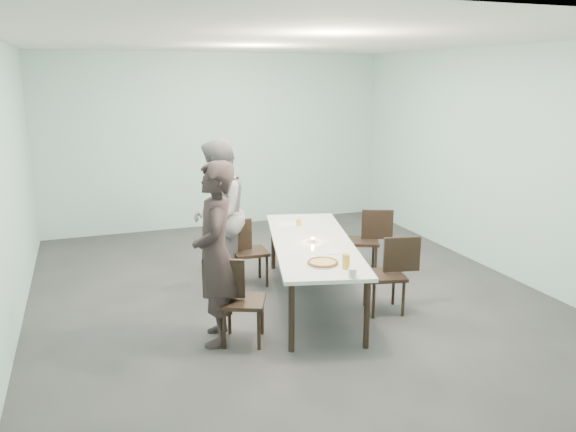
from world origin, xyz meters
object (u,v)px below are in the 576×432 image
object	(u,v)px
table	(312,246)
chair_far_right	(369,236)
diner_near	(215,254)
water_tumbler	(352,273)
chair_near_right	(392,269)
diner_far	(218,214)
amber_tumbler	(299,223)
chair_far_left	(244,247)
side_plate	(334,252)
tealight	(313,240)
pizza	(323,263)
beer_glass	(346,261)
chair_near_left	(235,295)

from	to	relation	value
table	chair_far_right	world-z (taller)	chair_far_right
diner_near	water_tumbler	xyz separation A→B (m)	(1.18, -0.65, -0.12)
chair_near_right	diner_far	distance (m)	2.26
chair_near_right	water_tumbler	bearing A→B (deg)	51.17
amber_tumbler	chair_far_left	bearing A→B (deg)	170.65
chair_near_right	water_tumbler	world-z (taller)	chair_near_right
chair_far_right	amber_tumbler	size ratio (longest dim) A/B	10.88
diner_far	amber_tumbler	size ratio (longest dim) A/B	23.33
diner_near	diner_far	bearing A→B (deg)	178.80
side_plate	tealight	distance (m)	0.45
table	side_plate	distance (m)	0.49
chair_near_right	pizza	xyz separation A→B (m)	(-0.96, -0.25, 0.27)
diner_near	chair_near_right	bearing A→B (deg)	104.00
chair_far_right	tealight	bearing A→B (deg)	56.23
chair_near_right	side_plate	distance (m)	0.73
water_tumbler	diner_far	bearing A→B (deg)	110.03
table	beer_glass	distance (m)	1.01
beer_glass	water_tumbler	distance (m)	0.26
water_tumbler	diner_near	bearing A→B (deg)	151.18
table	tealight	distance (m)	0.09
diner_far	table	bearing A→B (deg)	71.94
chair_far_right	amber_tumbler	xyz separation A→B (m)	(-1.02, -0.01, 0.29)
beer_glass	chair_far_right	bearing A→B (deg)	55.52
pizza	side_plate	xyz separation A→B (m)	(0.27, 0.33, -0.01)
chair_near_right	amber_tumbler	xyz separation A→B (m)	(-0.64, 1.25, 0.29)
diner_far	water_tumbler	distance (m)	2.33
pizza	tealight	size ratio (longest dim) A/B	6.07
table	pizza	size ratio (longest dim) A/B	8.07
side_plate	amber_tumbler	world-z (taller)	amber_tumbler
table	chair_near_left	world-z (taller)	chair_near_left
table	amber_tumbler	xyz separation A→B (m)	(0.10, 0.69, 0.10)
table	chair_near_left	bearing A→B (deg)	-148.11
chair_near_left	water_tumbler	xyz separation A→B (m)	(1.01, -0.56, 0.29)
diner_far	pizza	size ratio (longest dim) A/B	5.49
chair_far_left	chair_near_left	bearing A→B (deg)	-107.40
chair_far_left	water_tumbler	distance (m)	2.14
diner_near	side_plate	bearing A→B (deg)	108.08
beer_glass	diner_near	bearing A→B (deg)	162.11
water_tumbler	amber_tumbler	world-z (taller)	water_tumbler
chair_far_left	chair_near_right	world-z (taller)	same
table	tealight	world-z (taller)	tealight
water_tumbler	tealight	world-z (taller)	water_tumbler
chair_far_left	side_plate	world-z (taller)	chair_far_left
chair_near_left	tealight	bearing A→B (deg)	53.41
amber_tumbler	side_plate	bearing A→B (deg)	-92.04
amber_tumbler	chair_far_right	bearing A→B (deg)	0.67
diner_far	chair_far_right	bearing A→B (deg)	111.48
chair_far_left	beer_glass	distance (m)	1.92
pizza	side_plate	size ratio (longest dim) A/B	1.89
beer_glass	tealight	world-z (taller)	beer_glass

